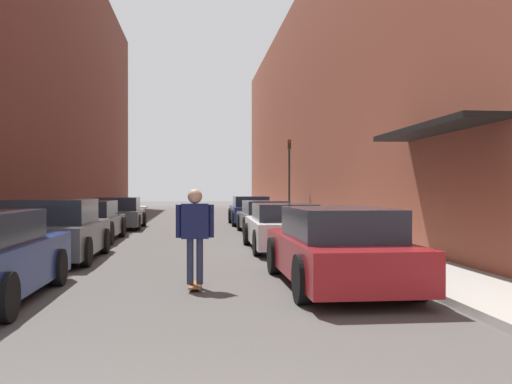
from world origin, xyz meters
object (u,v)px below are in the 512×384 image
(parked_car_right_3, at_px, (250,211))
(parked_car_left_3, at_px, (118,214))
(parked_car_right_1, at_px, (283,227))
(parked_car_right_0, at_px, (337,248))
(parked_car_left_1, at_px, (54,231))
(skateboarder, at_px, (195,228))
(traffic_light, at_px, (289,171))
(parked_car_left_2, at_px, (88,221))
(parked_car_right_2, at_px, (265,217))

(parked_car_right_3, bearing_deg, parked_car_left_3, -159.80)
(parked_car_right_1, height_order, parked_car_right_3, parked_car_right_3)
(parked_car_right_0, bearing_deg, parked_car_left_1, 143.68)
(parked_car_right_3, bearing_deg, parked_car_right_1, -91.00)
(parked_car_left_3, bearing_deg, skateboarder, -77.87)
(traffic_light, bearing_deg, parked_car_right_1, -100.31)
(parked_car_left_3, bearing_deg, parked_car_left_2, -91.73)
(parked_car_left_1, relative_size, parked_car_right_0, 0.87)
(parked_car_right_0, height_order, parked_car_right_2, parked_car_right_0)
(parked_car_left_1, xyz_separation_m, parked_car_right_0, (5.61, -4.12, -0.02))
(parked_car_left_3, height_order, skateboarder, skateboarder)
(parked_car_left_2, distance_m, parked_car_right_0, 10.74)
(parked_car_right_0, height_order, traffic_light, traffic_light)
(parked_car_left_1, height_order, parked_car_right_0, parked_car_left_1)
(skateboarder, bearing_deg, parked_car_left_3, 102.13)
(parked_car_right_0, bearing_deg, parked_car_right_1, 90.10)
(parked_car_left_1, relative_size, parked_car_left_3, 0.96)
(parked_car_left_1, bearing_deg, parked_car_left_2, 91.54)
(parked_car_left_2, xyz_separation_m, parked_car_right_3, (5.93, 7.89, 0.02))
(parked_car_right_2, distance_m, parked_car_right_3, 5.16)
(parked_car_right_0, bearing_deg, parked_car_right_2, 88.92)
(parked_car_right_2, bearing_deg, parked_car_right_1, -92.25)
(parked_car_right_1, height_order, parked_car_right_2, parked_car_right_1)
(parked_car_left_1, bearing_deg, skateboarder, -51.73)
(parked_car_left_3, relative_size, parked_car_right_3, 1.02)
(parked_car_right_0, height_order, parked_car_right_3, parked_car_right_0)
(parked_car_left_3, distance_m, parked_car_right_3, 6.13)
(parked_car_left_2, distance_m, traffic_light, 12.17)
(parked_car_left_1, distance_m, parked_car_right_2, 9.65)
(parked_car_left_3, bearing_deg, parked_car_right_0, -69.45)
(parked_car_left_2, bearing_deg, parked_car_right_2, 24.58)
(traffic_light, bearing_deg, parked_car_right_3, -151.04)
(parked_car_right_1, bearing_deg, skateboarder, -112.13)
(parked_car_right_1, bearing_deg, traffic_light, 79.69)
(parked_car_left_2, relative_size, parked_car_right_2, 1.06)
(parked_car_left_2, relative_size, traffic_light, 1.17)
(parked_car_right_1, bearing_deg, parked_car_right_2, 87.75)
(parked_car_left_3, height_order, parked_car_right_2, parked_car_left_3)
(parked_car_left_3, height_order, traffic_light, traffic_light)
(parked_car_right_1, bearing_deg, parked_car_right_3, 89.00)
(parked_car_left_1, distance_m, skateboarder, 5.22)
(parked_car_left_1, bearing_deg, parked_car_left_3, 89.78)
(parked_car_right_0, height_order, parked_car_right_1, parked_car_right_0)
(parked_car_right_0, relative_size, parked_car_right_1, 1.03)
(parked_car_left_3, relative_size, traffic_light, 1.07)
(parked_car_left_1, bearing_deg, parked_car_right_2, 52.80)
(parked_car_left_2, height_order, traffic_light, traffic_light)
(parked_car_left_3, xyz_separation_m, traffic_light, (7.78, 3.24, 1.90))
(parked_car_right_2, xyz_separation_m, parked_car_right_3, (-0.04, 5.16, 0.05))
(parked_car_left_2, xyz_separation_m, parked_car_right_0, (5.74, -9.08, 0.02))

